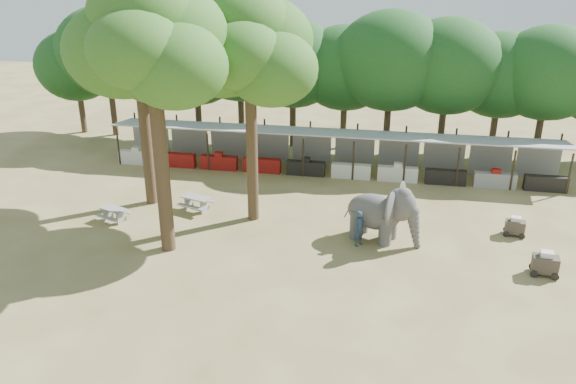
% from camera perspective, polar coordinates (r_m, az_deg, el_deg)
% --- Properties ---
extents(ground, '(100.00, 100.00, 0.00)m').
position_cam_1_polar(ground, '(23.20, 0.09, -9.31)').
color(ground, brown).
rests_on(ground, ground).
extents(vendor_stalls, '(28.00, 2.99, 2.80)m').
position_cam_1_polar(vendor_stalls, '(35.25, 4.33, 3.91)').
color(vendor_stalls, '#979A9F').
rests_on(vendor_stalls, ground).
extents(yard_tree_left, '(7.10, 6.90, 11.02)m').
position_cam_1_polar(yard_tree_left, '(29.87, -15.13, 13.81)').
color(yard_tree_left, '#332316').
rests_on(yard_tree_left, ground).
extents(yard_tree_center, '(7.10, 6.90, 12.04)m').
position_cam_1_polar(yard_tree_center, '(23.99, -13.89, 14.54)').
color(yard_tree_center, '#332316').
rests_on(yard_tree_center, ground).
extents(yard_tree_back, '(7.10, 6.90, 11.36)m').
position_cam_1_polar(yard_tree_back, '(26.82, -4.13, 14.37)').
color(yard_tree_back, '#332316').
rests_on(yard_tree_back, ground).
extents(backdrop_trees, '(46.46, 5.95, 8.33)m').
position_cam_1_polar(backdrop_trees, '(39.22, 5.44, 12.23)').
color(backdrop_trees, '#332316').
rests_on(backdrop_trees, ground).
extents(elephant, '(3.78, 2.79, 2.81)m').
position_cam_1_polar(elephant, '(26.48, 9.64, -2.08)').
color(elephant, '#423F3F').
rests_on(elephant, ground).
extents(handler, '(0.69, 0.74, 1.72)m').
position_cam_1_polar(handler, '(26.04, 7.27, -3.69)').
color(handler, '#26384C').
rests_on(handler, ground).
extents(picnic_table_near, '(1.77, 1.69, 0.70)m').
position_cam_1_polar(picnic_table_near, '(29.74, -17.23, -2.04)').
color(picnic_table_near, gray).
rests_on(picnic_table_near, ground).
extents(picnic_table_far, '(1.90, 1.80, 0.77)m').
position_cam_1_polar(picnic_table_far, '(30.03, -9.27, -0.97)').
color(picnic_table_far, gray).
rests_on(picnic_table_far, ground).
extents(cart_front, '(1.20, 0.86, 1.10)m').
position_cam_1_polar(cart_front, '(25.89, 24.67, -6.61)').
color(cart_front, '#332A24').
rests_on(cart_front, ground).
extents(cart_back, '(1.07, 0.78, 0.96)m').
position_cam_1_polar(cart_back, '(29.04, 22.06, -3.26)').
color(cart_back, '#332A24').
rests_on(cart_back, ground).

